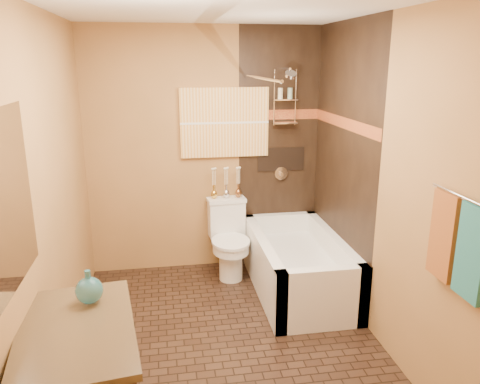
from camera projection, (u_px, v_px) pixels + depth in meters
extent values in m
plane|color=black|center=(226.00, 342.00, 3.72)|extent=(3.00, 3.00, 0.00)
cube|color=#AA7642|center=(51.00, 199.00, 3.19)|extent=(0.02, 3.00, 2.50)
cube|color=#AA7642|center=(380.00, 184.00, 3.57)|extent=(0.02, 3.00, 2.50)
cube|color=#AA7642|center=(205.00, 152.00, 4.81)|extent=(2.40, 0.02, 2.50)
cube|color=#AA7642|center=(273.00, 286.00, 1.96)|extent=(2.40, 0.02, 2.50)
plane|color=silver|center=(223.00, 6.00, 3.04)|extent=(3.00, 3.00, 0.00)
cube|color=black|center=(279.00, 150.00, 4.92)|extent=(0.85, 0.01, 2.50)
cube|color=black|center=(342.00, 163.00, 4.28)|extent=(0.01, 1.50, 2.50)
cube|color=maroon|center=(280.00, 115.00, 4.81)|extent=(0.85, 0.01, 0.10)
cube|color=maroon|center=(344.00, 123.00, 4.18)|extent=(0.01, 1.50, 0.10)
cube|color=black|center=(281.00, 159.00, 4.94)|extent=(0.50, 0.01, 0.25)
cylinder|color=silver|center=(287.00, 69.00, 4.56)|extent=(0.02, 0.26, 0.02)
cylinder|color=silver|center=(291.00, 74.00, 4.44)|extent=(0.11, 0.11, 0.09)
cylinder|color=silver|center=(281.00, 173.00, 4.97)|extent=(0.14, 0.02, 0.14)
cylinder|color=silver|center=(259.00, 77.00, 3.95)|extent=(0.03, 1.55, 0.03)
cylinder|color=silver|center=(463.00, 197.00, 2.51)|extent=(0.02, 0.55, 0.02)
cube|color=#206B68|center=(473.00, 253.00, 2.47)|extent=(0.05, 0.22, 0.52)
cube|color=brown|center=(444.00, 236.00, 2.71)|extent=(0.05, 0.22, 0.52)
cube|color=gold|center=(225.00, 123.00, 4.73)|extent=(0.90, 0.04, 0.70)
cube|color=white|center=(1.00, 208.00, 2.18)|extent=(0.01, 1.00, 0.90)
cube|color=white|center=(322.00, 299.00, 3.82)|extent=(0.80, 0.10, 0.55)
cube|color=white|center=(280.00, 238.00, 5.15)|extent=(0.80, 0.10, 0.55)
cube|color=white|center=(262.00, 266.00, 4.43)|extent=(0.10, 1.50, 0.55)
cube|color=white|center=(333.00, 261.00, 4.54)|extent=(0.10, 1.50, 0.55)
cube|color=white|center=(297.00, 273.00, 4.51)|extent=(0.64, 1.34, 0.35)
cube|color=white|center=(227.00, 219.00, 4.92)|extent=(0.39, 0.20, 0.37)
cube|color=white|center=(226.00, 200.00, 4.87)|extent=(0.41, 0.22, 0.04)
cylinder|color=white|center=(231.00, 262.00, 4.74)|extent=(0.24, 0.24, 0.37)
cylinder|color=white|center=(231.00, 247.00, 4.70)|extent=(0.36, 0.36, 0.10)
cylinder|color=white|center=(231.00, 242.00, 4.68)|extent=(0.38, 0.38, 0.03)
cube|color=black|center=(76.00, 331.00, 2.40)|extent=(0.70, 1.02, 0.04)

